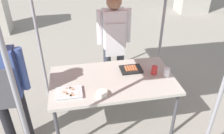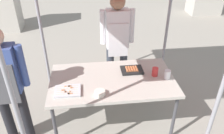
% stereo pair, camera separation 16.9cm
% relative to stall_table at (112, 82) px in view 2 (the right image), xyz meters
% --- Properties ---
extents(ground_plane, '(18.00, 18.00, 0.00)m').
position_rel_stall_table_xyz_m(ground_plane, '(0.00, 0.00, -0.70)').
color(ground_plane, gray).
extents(stall_table, '(1.60, 0.90, 0.75)m').
position_rel_stall_table_xyz_m(stall_table, '(0.00, 0.00, 0.00)').
color(stall_table, '#B7B2A8').
rests_on(stall_table, ground).
extents(tray_grilled_sausages, '(0.30, 0.22, 0.05)m').
position_rel_stall_table_xyz_m(tray_grilled_sausages, '(0.28, 0.15, 0.07)').
color(tray_grilled_sausages, black).
rests_on(tray_grilled_sausages, stall_table).
extents(tray_meat_skewers, '(0.31, 0.23, 0.04)m').
position_rel_stall_table_xyz_m(tray_meat_skewers, '(-0.56, -0.21, 0.07)').
color(tray_meat_skewers, silver).
rests_on(tray_meat_skewers, stall_table).
extents(condiment_bowl, '(0.13, 0.13, 0.05)m').
position_rel_stall_table_xyz_m(condiment_bowl, '(-0.19, -0.30, 0.08)').
color(condiment_bowl, silver).
rests_on(condiment_bowl, stall_table).
extents(drink_cup_near_edge, '(0.08, 0.08, 0.11)m').
position_rel_stall_table_xyz_m(drink_cup_near_edge, '(0.56, 0.01, 0.11)').
color(drink_cup_near_edge, red).
rests_on(drink_cup_near_edge, stall_table).
extents(drink_cup_by_wok, '(0.08, 0.08, 0.12)m').
position_rel_stall_table_xyz_m(drink_cup_by_wok, '(0.70, -0.07, 0.11)').
color(drink_cup_by_wok, white).
rests_on(drink_cup_by_wok, stall_table).
extents(vendor_woman, '(0.52, 0.23, 1.64)m').
position_rel_stall_table_xyz_m(vendor_woman, '(0.17, 0.77, 0.28)').
color(vendor_woman, '#333842').
rests_on(vendor_woman, ground).
extents(customer_nearby, '(0.52, 0.23, 1.58)m').
position_rel_stall_table_xyz_m(customer_nearby, '(-1.24, -0.16, 0.24)').
color(customer_nearby, black).
rests_on(customer_nearby, ground).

